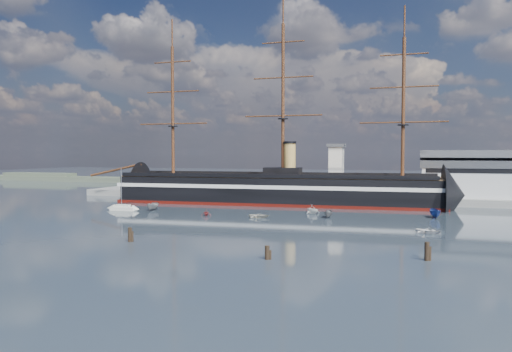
% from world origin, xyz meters
% --- Properties ---
extents(ground, '(600.00, 600.00, 0.00)m').
position_xyz_m(ground, '(0.00, 40.00, 0.00)').
color(ground, '#222D35').
rests_on(ground, ground).
extents(quay, '(180.00, 18.00, 2.00)m').
position_xyz_m(quay, '(10.00, 76.00, 0.00)').
color(quay, slate).
rests_on(quay, ground).
extents(quay_tower, '(5.00, 5.00, 15.00)m').
position_xyz_m(quay_tower, '(3.00, 73.00, 9.75)').
color(quay_tower, silver).
rests_on(quay_tower, ground).
extents(shoreline, '(120.00, 10.00, 4.00)m').
position_xyz_m(shoreline, '(-139.23, 135.00, 1.45)').
color(shoreline, '#3F4C38').
rests_on(shoreline, ground).
extents(warship, '(113.31, 21.25, 53.94)m').
position_xyz_m(warship, '(-13.54, 60.00, 4.04)').
color(warship, black).
rests_on(warship, ground).
extents(sailboat, '(6.67, 2.07, 10.62)m').
position_xyz_m(sailboat, '(-43.54, 32.86, 0.68)').
color(sailboat, silver).
rests_on(sailboat, ground).
extents(motorboat_a, '(6.08, 2.65, 2.37)m').
position_xyz_m(motorboat_a, '(-36.60, 35.29, 0.00)').
color(motorboat_a, gray).
rests_on(motorboat_a, ground).
extents(motorboat_b, '(1.32, 2.90, 1.32)m').
position_xyz_m(motorboat_b, '(-7.20, 30.40, 0.00)').
color(motorboat_b, beige).
rests_on(motorboat_b, ground).
extents(motorboat_c, '(4.94, 1.86, 1.97)m').
position_xyz_m(motorboat_c, '(7.33, 35.26, 0.00)').
color(motorboat_c, slate).
rests_on(motorboat_c, ground).
extents(motorboat_d, '(6.41, 6.74, 2.38)m').
position_xyz_m(motorboat_d, '(2.47, 41.32, 0.00)').
color(motorboat_d, silver).
rests_on(motorboat_d, ground).
extents(motorboat_e, '(2.06, 3.03, 1.31)m').
position_xyz_m(motorboat_e, '(28.04, 19.49, 0.00)').
color(motorboat_e, silver).
rests_on(motorboat_e, ground).
extents(motorboat_f, '(6.46, 3.26, 2.47)m').
position_xyz_m(motorboat_f, '(29.82, 42.09, 0.00)').
color(motorboat_f, navy).
rests_on(motorboat_f, ground).
extents(motorboat_g, '(4.56, 2.98, 1.54)m').
position_xyz_m(motorboat_g, '(-19.82, 30.08, 0.00)').
color(motorboat_g, '#A13031').
rests_on(motorboat_g, ground).
extents(piling_near_left, '(0.64, 0.64, 3.01)m').
position_xyz_m(piling_near_left, '(-17.92, -4.47, 0.00)').
color(piling_near_left, black).
rests_on(piling_near_left, ground).
extents(piling_near_mid, '(0.64, 0.64, 2.56)m').
position_xyz_m(piling_near_mid, '(7.02, -10.29, 0.00)').
color(piling_near_mid, black).
rests_on(piling_near_mid, ground).
extents(piling_near_right, '(0.64, 0.64, 3.21)m').
position_xyz_m(piling_near_right, '(27.48, -4.36, 0.00)').
color(piling_near_right, black).
rests_on(piling_near_right, ground).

